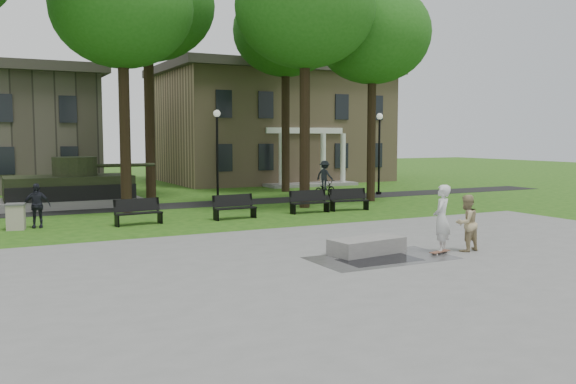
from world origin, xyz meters
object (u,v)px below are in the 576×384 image
object	(u,v)px
skateboarder	(442,219)
cyclist	(325,183)
concrete_block	(367,246)
park_bench_0	(138,211)
trash_bin	(16,216)
friend_watching	(466,223)

from	to	relation	value
skateboarder	cyclist	size ratio (longest dim) A/B	0.96
concrete_block	park_bench_0	bearing A→B (deg)	116.72
concrete_block	trash_bin	distance (m)	13.06
concrete_block	trash_bin	bearing A→B (deg)	132.16
park_bench_0	trash_bin	distance (m)	4.34
concrete_block	cyclist	world-z (taller)	cyclist
concrete_block	park_bench_0	xyz separation A→B (m)	(-4.49, 8.92, 0.28)
skateboarder	park_bench_0	bearing A→B (deg)	-93.25
concrete_block	trash_bin	size ratio (longest dim) A/B	2.29
friend_watching	skateboarder	bearing A→B (deg)	-20.62
skateboarder	cyclist	xyz separation A→B (m)	(5.06, 15.35, -0.16)
friend_watching	cyclist	size ratio (longest dim) A/B	0.81
concrete_block	park_bench_0	world-z (taller)	park_bench_0
friend_watching	cyclist	bearing A→B (deg)	-113.09
friend_watching	cyclist	xyz separation A→B (m)	(4.28, 15.53, -0.01)
skateboarder	friend_watching	xyz separation A→B (m)	(0.78, -0.18, -0.15)
cyclist	trash_bin	distance (m)	16.58
skateboarder	cyclist	world-z (taller)	cyclist
skateboarder	park_bench_0	xyz separation A→B (m)	(-6.52, 9.75, -0.49)
concrete_block	skateboarder	distance (m)	2.32
skateboarder	trash_bin	xyz separation A→B (m)	(-10.79, 10.50, -0.52)
skateboarder	park_bench_0	world-z (taller)	skateboarder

